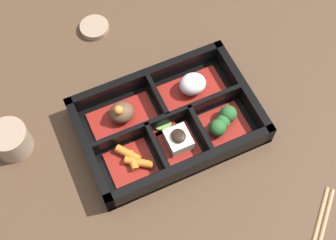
# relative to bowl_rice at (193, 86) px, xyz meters

# --- Properties ---
(ground_plane) EXTENTS (3.00, 3.00, 0.00)m
(ground_plane) POSITION_rel_bowl_rice_xyz_m (-0.07, -0.04, -0.03)
(ground_plane) COLOR #4C3523
(bento_base) EXTENTS (0.30, 0.20, 0.01)m
(bento_base) POSITION_rel_bowl_rice_xyz_m (-0.07, -0.04, -0.02)
(bento_base) COLOR black
(bento_base) RESTS_ON ground_plane
(bento_rim) EXTENTS (0.30, 0.20, 0.05)m
(bento_rim) POSITION_rel_bowl_rice_xyz_m (-0.07, -0.04, -0.00)
(bento_rim) COLOR black
(bento_rim) RESTS_ON ground_plane
(bowl_stew) EXTENTS (0.12, 0.06, 0.05)m
(bowl_stew) POSITION_rel_bowl_rice_xyz_m (-0.14, -0.00, -0.00)
(bowl_stew) COLOR maroon
(bowl_stew) RESTS_ON bento_base
(bowl_rice) EXTENTS (0.12, 0.06, 0.04)m
(bowl_rice) POSITION_rel_bowl_rice_xyz_m (0.00, 0.00, 0.00)
(bowl_rice) COLOR maroon
(bowl_rice) RESTS_ON bento_base
(bowl_carrots) EXTENTS (0.08, 0.07, 0.02)m
(bowl_carrots) POSITION_rel_bowl_rice_xyz_m (-0.15, -0.08, -0.01)
(bowl_carrots) COLOR maroon
(bowl_carrots) RESTS_ON bento_base
(bowl_tofu) EXTENTS (0.06, 0.07, 0.04)m
(bowl_tofu) POSITION_rel_bowl_rice_xyz_m (-0.07, -0.08, -0.00)
(bowl_tofu) COLOR maroon
(bowl_tofu) RESTS_ON bento_base
(bowl_greens) EXTENTS (0.08, 0.07, 0.04)m
(bowl_greens) POSITION_rel_bowl_rice_xyz_m (0.02, -0.09, -0.00)
(bowl_greens) COLOR maroon
(bowl_greens) RESTS_ON bento_base
(bowl_pickles) EXTENTS (0.04, 0.03, 0.01)m
(bowl_pickles) POSITION_rel_bowl_rice_xyz_m (-0.08, -0.04, -0.01)
(bowl_pickles) COLOR maroon
(bowl_pickles) RESTS_ON bento_base
(tea_cup) EXTENTS (0.06, 0.06, 0.05)m
(tea_cup) POSITION_rel_bowl_rice_xyz_m (-0.32, 0.03, 0.00)
(tea_cup) COLOR gray
(tea_cup) RESTS_ON ground_plane
(sauce_dish) EXTENTS (0.06, 0.06, 0.01)m
(sauce_dish) POSITION_rel_bowl_rice_xyz_m (-0.11, 0.21, -0.02)
(sauce_dish) COLOR gray
(sauce_dish) RESTS_ON ground_plane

